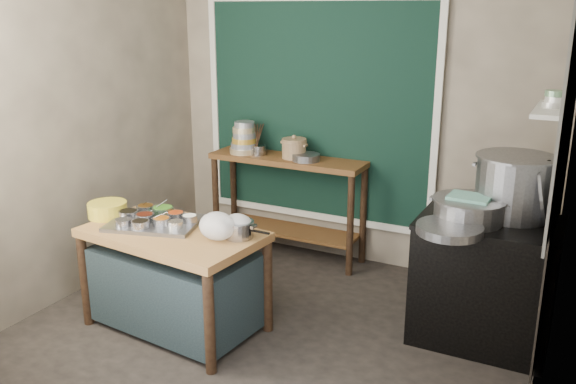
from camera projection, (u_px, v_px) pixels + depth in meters
The scene contains 30 objects.
floor at pixel (275, 329), 4.45m from camera, with size 3.50×3.00×0.02m, color #2E2723.
back_wall at pixel (355, 108), 5.33m from camera, with size 3.50×0.02×2.80m, color gray.
left_wall at pixel (77, 119), 4.80m from camera, with size 0.02×3.00×2.80m, color gray.
right_wall at pixel (562, 171), 3.28m from camera, with size 0.02×3.00×2.80m, color gray.
curtain_panel at pixel (317, 112), 5.46m from camera, with size 2.10×0.02×1.90m, color black.
curtain_frame at pixel (316, 112), 5.45m from camera, with size 2.22×0.03×2.02m, color beige, non-canonical shape.
tile_panel at pixel (573, 76), 3.63m from camera, with size 0.02×1.70×1.70m, color #B2B2AA.
soot_patch at pixel (551, 250), 4.04m from camera, with size 0.01×1.30×1.30m, color black.
wall_shelf at pixel (553, 110), 4.00m from camera, with size 0.22×0.70×0.03m, color beige.
prep_table at pixel (175, 280), 4.36m from camera, with size 1.25×0.72×0.75m, color olive.
back_counter at pixel (287, 207), 5.64m from camera, with size 1.45×0.40×0.95m, color #583619.
stove_block at pixel (484, 282), 4.21m from camera, with size 0.90×0.68×0.85m, color black.
stove_top at pixel (491, 222), 4.08m from camera, with size 0.92×0.69×0.03m, color black.
condiment_tray at pixel (154, 223), 4.36m from camera, with size 0.63×0.45×0.03m, color gray.
condiment_bowls at pixel (153, 217), 4.37m from camera, with size 0.57×0.44×0.06m.
yellow_basin at pixel (108, 210), 4.52m from camera, with size 0.29×0.29×0.11m, color gold.
saucepan at pixel (239, 229), 4.11m from camera, with size 0.21×0.21×0.12m, color gray, non-canonical shape.
plastic_bag_a at pixel (217, 226), 4.06m from camera, with size 0.25×0.22×0.19m, color white.
plastic_bag_b at pixel (238, 225), 4.12m from camera, with size 0.21×0.18×0.16m, color white.
bowl_stack at pixel (244, 139), 5.62m from camera, with size 0.26×0.26×0.29m.
utensil_cup at pixel (258, 150), 5.58m from camera, with size 0.15×0.15×0.09m, color gray.
ceramic_crock at pixel (294, 149), 5.44m from camera, with size 0.23×0.23×0.16m, color #836447, non-canonical shape.
wide_bowl at pixel (306, 157), 5.36m from camera, with size 0.25×0.25×0.06m, color gray.
stock_pot at pixel (514, 186), 4.09m from camera, with size 0.54×0.54×0.42m, color gray, non-canonical shape.
pot_lid at pixel (542, 192), 3.97m from camera, with size 0.43×0.43×0.02m, color gray.
steamer at pixel (468, 210), 4.03m from camera, with size 0.49×0.49×0.16m, color gray, non-canonical shape.
green_cloth at pixel (470, 197), 4.00m from camera, with size 0.27×0.20×0.02m, color #66A491.
shallow_pan at pixel (450, 229), 3.83m from camera, with size 0.42×0.42×0.05m, color gray.
shelf_bowl_stack at pixel (554, 100), 3.97m from camera, with size 0.14×0.14×0.11m.
shelf_bowl_green at pixel (556, 101), 4.13m from camera, with size 0.12×0.12×0.04m, color gray.
Camera 1 is at (1.88, -3.49, 2.24)m, focal length 38.00 mm.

